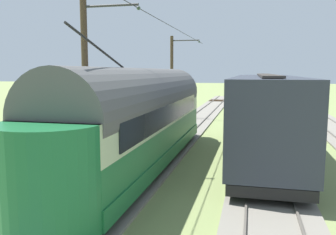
# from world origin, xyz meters

# --- Properties ---
(ground_plane) EXTENTS (220.00, 220.00, 0.00)m
(ground_plane) POSITION_xyz_m (0.00, 0.00, 0.00)
(ground_plane) COLOR olive
(track_adjacent_siding) EXTENTS (2.80, 80.00, 0.18)m
(track_adjacent_siding) POSITION_xyz_m (0.00, -0.31, 0.05)
(track_adjacent_siding) COLOR slate
(track_adjacent_siding) RESTS_ON ground
(track_third_siding) EXTENTS (2.80, 80.00, 0.18)m
(track_third_siding) POSITION_xyz_m (5.18, -0.31, 0.05)
(track_third_siding) COLOR slate
(track_third_siding) RESTS_ON ground
(vintage_streetcar) EXTENTS (2.65, 16.42, 5.22)m
(vintage_streetcar) POSITION_xyz_m (5.18, 4.80, 2.26)
(vintage_streetcar) COLOR #196033
(vintage_streetcar) RESTS_ON ground
(boxcar_adjacent) EXTENTS (2.96, 14.96, 3.85)m
(boxcar_adjacent) POSITION_xyz_m (0.00, 0.92, 2.17)
(boxcar_adjacent) COLOR #2D333D
(boxcar_adjacent) RESTS_ON ground
(catenary_pole_foreground) EXTENTS (2.64, 0.28, 7.24)m
(catenary_pole_foreground) POSITION_xyz_m (7.54, -11.61, 3.77)
(catenary_pole_foreground) COLOR #423323
(catenary_pole_foreground) RESTS_ON ground
(catenary_pole_mid_near) EXTENTS (2.64, 0.28, 7.24)m
(catenary_pole_mid_near) POSITION_xyz_m (7.54, 5.04, 3.77)
(catenary_pole_mid_near) COLOR #423323
(catenary_pole_mid_near) RESTS_ON ground
(overhead_wire_run) EXTENTS (2.44, 37.30, 0.18)m
(overhead_wire_run) POSITION_xyz_m (5.23, 4.37, 6.69)
(overhead_wire_run) COLOR black
(overhead_wire_run) RESTS_ON ground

